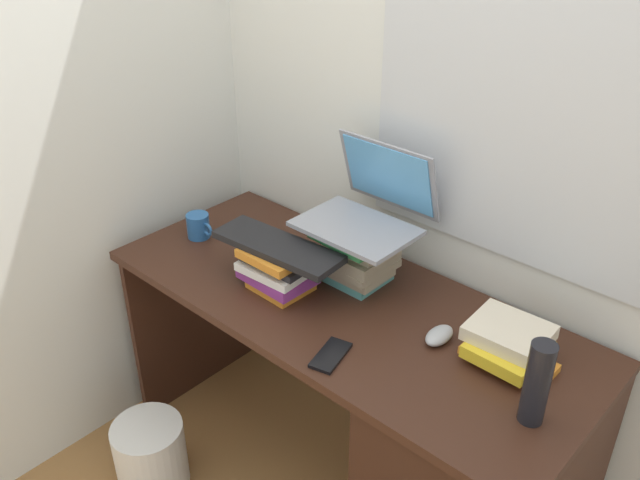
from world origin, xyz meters
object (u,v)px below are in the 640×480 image
Objects in this scene: mug at (199,226)px; cell_phone at (331,355)px; desk at (440,455)px; book_stack_side at (509,344)px; wastebasket at (151,455)px; book_stack_keyboard_riser at (279,267)px; water_bottle at (537,383)px; book_stack_tall at (356,256)px; computer_mouse at (439,335)px; laptop at (369,206)px; keyboard at (278,246)px.

mug reaches higher than cell_phone.
desk is 0.42m from book_stack_side.
wastebasket is at bearing -172.61° from cell_phone.
desk is 0.73m from book_stack_keyboard_riser.
book_stack_side is (0.10, 0.11, 0.40)m from desk.
wastebasket is (-1.11, -0.39, -0.74)m from water_bottle.
book_stack_tall reaches higher than computer_mouse.
mug reaches higher than wastebasket.
laptop is at bearing 56.44° from wastebasket.
book_stack_keyboard_riser is 0.84m from wastebasket.
water_bottle is at bearing -10.58° from desk.
wastebasket is at bearing -68.80° from mug.
water_bottle is 1.39m from wastebasket.
water_bottle reaches higher than desk.
water_bottle reaches higher than book_stack_keyboard_riser.
desk is 5.90× the size of wastebasket.
mug is 0.79m from cell_phone.
book_stack_tall is 1.03× the size of book_stack_keyboard_riser.
wastebasket is at bearing -160.62° from water_bottle.
mug is (-1.12, -0.13, -0.01)m from book_stack_side.
laptop reaches higher than water_bottle.
computer_mouse is 0.40× the size of wastebasket.
cell_phone is at bearing -63.95° from laptop.
computer_mouse is 0.95m from mug.
desk is 11.36× the size of cell_phone.
mug is (-0.43, 0.03, -0.10)m from keyboard.
water_bottle is at bearing -14.56° from book_stack_tall.
computer_mouse is (0.37, -0.08, -0.07)m from book_stack_tall.
mug is at bearing 111.20° from wastebasket.
laptop is at bearing 171.46° from book_stack_side.
mug is (-1.03, -0.02, 0.39)m from desk.
wastebasket is at bearing -126.34° from book_stack_tall.
cell_phone is (-0.18, -0.25, -0.01)m from computer_mouse.
book_stack_side is 2.35× the size of computer_mouse.
book_stack_tall is 0.60m from mug.
mug reaches higher than computer_mouse.
keyboard is at bearing -4.37° from mug.
cell_phone is 0.52× the size of wastebasket.
wastebasket is at bearing -150.23° from book_stack_side.
book_stack_side reaches higher than cell_phone.
book_stack_keyboard_riser is 0.91× the size of book_stack_side.
computer_mouse is (0.52, 0.11, -0.13)m from keyboard.
computer_mouse is at bearing 162.44° from water_bottle.
laptop is at bearing 101.80° from cell_phone.
mug is (-0.58, -0.22, -0.20)m from laptop.
desk is at bearing 4.97° from book_stack_keyboard_riser.
book_stack_side is (0.54, -0.02, -0.04)m from book_stack_tall.
book_stack_tall is at bearing 163.27° from desk.
book_stack_side reaches higher than wastebasket.
laptop is 3.04× the size of mug.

